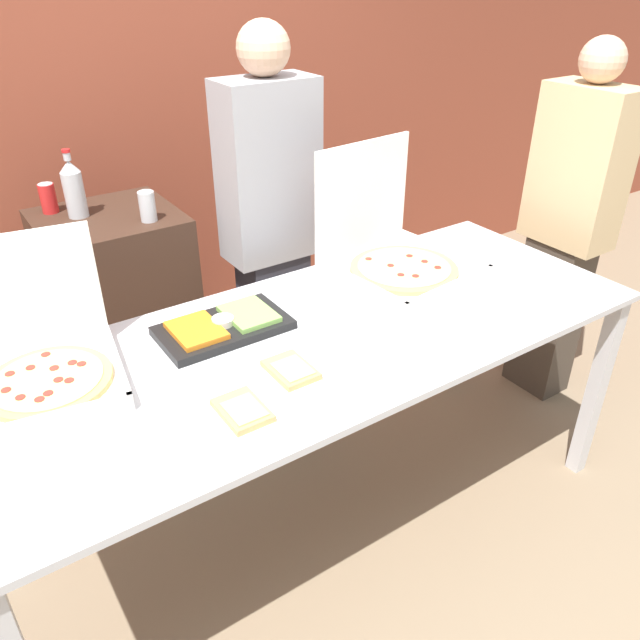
% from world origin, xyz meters
% --- Properties ---
extents(ground_plane, '(16.00, 16.00, 0.00)m').
position_xyz_m(ground_plane, '(0.00, 0.00, 0.00)').
color(ground_plane, '#847056').
extents(brick_wall_behind, '(10.00, 0.06, 2.80)m').
position_xyz_m(brick_wall_behind, '(0.00, 1.70, 1.40)').
color(brick_wall_behind, brown).
rests_on(brick_wall_behind, ground_plane).
extents(buffet_table, '(2.36, 0.91, 0.90)m').
position_xyz_m(buffet_table, '(0.00, 0.00, 0.81)').
color(buffet_table, silver).
rests_on(buffet_table, ground_plane).
extents(pizza_box_near_left, '(0.48, 0.50, 0.42)m').
position_xyz_m(pizza_box_near_left, '(-0.84, 0.23, 0.98)').
color(pizza_box_near_left, silver).
rests_on(pizza_box_near_left, buffet_table).
extents(pizza_box_far_left, '(0.54, 0.56, 0.49)m').
position_xyz_m(pizza_box_far_left, '(0.52, 0.24, 0.99)').
color(pizza_box_far_left, silver).
rests_on(pizza_box_far_left, buffet_table).
extents(paper_plate_front_left, '(0.21, 0.21, 0.03)m').
position_xyz_m(paper_plate_front_left, '(-0.43, -0.25, 0.92)').
color(paper_plate_front_left, white).
rests_on(paper_plate_front_left, buffet_table).
extents(paper_plate_front_right, '(0.21, 0.21, 0.03)m').
position_xyz_m(paper_plate_front_right, '(-0.21, -0.15, 0.92)').
color(paper_plate_front_right, white).
rests_on(paper_plate_front_right, buffet_table).
extents(veggie_tray, '(0.44, 0.25, 0.05)m').
position_xyz_m(veggie_tray, '(-0.27, 0.19, 0.93)').
color(veggie_tray, black).
rests_on(veggie_tray, buffet_table).
extents(sideboard_podium, '(0.57, 0.54, 1.08)m').
position_xyz_m(sideboard_podium, '(-0.38, 1.04, 0.54)').
color(sideboard_podium, '#382319').
rests_on(sideboard_podium, ground_plane).
extents(soda_bottle, '(0.08, 0.08, 0.28)m').
position_xyz_m(soda_bottle, '(-0.47, 1.09, 1.20)').
color(soda_bottle, '#B7BCC1').
rests_on(soda_bottle, sideboard_podium).
extents(soda_can_silver, '(0.07, 0.07, 0.12)m').
position_xyz_m(soda_can_silver, '(-0.25, 0.88, 1.14)').
color(soda_can_silver, silver).
rests_on(soda_can_silver, sideboard_podium).
extents(soda_can_colored, '(0.07, 0.07, 0.12)m').
position_xyz_m(soda_can_colored, '(-0.56, 1.20, 1.14)').
color(soda_can_colored, red).
rests_on(soda_can_colored, sideboard_podium).
extents(person_guest_plaid, '(0.40, 0.22, 1.82)m').
position_xyz_m(person_guest_plaid, '(0.23, 0.71, 0.96)').
color(person_guest_plaid, '#2D2D38').
rests_on(person_guest_plaid, ground_plane).
extents(person_guest_cap, '(0.22, 0.40, 1.74)m').
position_xyz_m(person_guest_cap, '(1.51, 0.13, 0.91)').
color(person_guest_cap, '#473D33').
rests_on(person_guest_cap, ground_plane).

